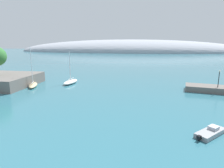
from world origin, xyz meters
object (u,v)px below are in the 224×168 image
motorboat_grey_foreground (210,132)px  sailboat_sand_near_shore (33,85)px  harbor_lamp_post (219,77)px  sailboat_white_mid_mooring (71,82)px

motorboat_grey_foreground → sailboat_sand_near_shore: bearing=104.4°
motorboat_grey_foreground → harbor_lamp_post: (7.65, 21.07, 3.30)m
sailboat_white_mid_mooring → harbor_lamp_post: (35.04, -4.05, 3.07)m
sailboat_white_mid_mooring → harbor_lamp_post: sailboat_white_mid_mooring is taller
motorboat_grey_foreground → harbor_lamp_post: bearing=24.0°
sailboat_white_mid_mooring → harbor_lamp_post: bearing=88.5°
sailboat_white_mid_mooring → motorboat_grey_foreground: 37.17m
motorboat_grey_foreground → harbor_lamp_post: size_ratio=1.16×
motorboat_grey_foreground → sailboat_white_mid_mooring: bearing=91.4°
sailboat_sand_near_shore → harbor_lamp_post: 42.82m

